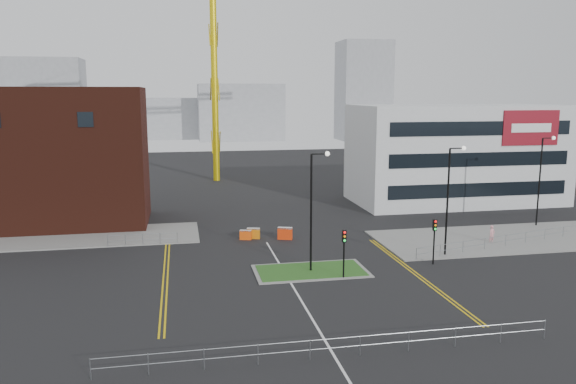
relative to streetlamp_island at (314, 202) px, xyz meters
name	(u,v)px	position (x,y,z in m)	size (l,w,h in m)	color
ground	(309,313)	(-2.22, -8.00, -5.41)	(200.00, 200.00, 0.00)	black
pavement_left	(46,239)	(-22.22, 14.00, -5.35)	(28.00, 8.00, 0.12)	slate
pavement_right	(505,238)	(19.78, 6.00, -5.35)	(24.00, 10.00, 0.12)	slate
island_kerb	(311,271)	(-0.22, 0.00, -5.37)	(8.60, 4.60, 0.08)	slate
grass_island	(311,271)	(-0.22, 0.00, -5.35)	(8.00, 4.00, 0.12)	#21501A
brick_building	(23,160)	(-25.19, 20.00, 1.44)	(24.20, 10.07, 14.24)	#401910
office_block	(455,154)	(23.79, 23.97, 0.59)	(25.00, 12.20, 12.00)	silver
streetlamp_island	(314,202)	(0.00, 0.00, 0.00)	(1.46, 0.36, 9.18)	black
streetlamp_right_near	(450,192)	(12.00, 2.00, 0.00)	(1.46, 0.36, 9.18)	black
streetlamp_right_far	(542,174)	(26.00, 10.00, 0.00)	(1.46, 0.36, 9.18)	black
traffic_light_island	(344,245)	(1.78, -2.02, -2.85)	(0.28, 0.33, 3.65)	black
traffic_light_right	(435,233)	(9.78, -0.02, -2.85)	(0.28, 0.33, 3.65)	black
railing_front	(335,343)	(-2.22, -14.00, -4.63)	(24.05, 0.05, 1.10)	gray
railing_left	(143,238)	(-13.22, 10.00, -4.67)	(6.05, 0.05, 1.10)	gray
railing_right	(506,238)	(18.28, 3.50, -4.63)	(19.05, 5.05, 1.10)	gray
centre_line	(302,302)	(-2.22, -6.00, -5.41)	(0.15, 30.00, 0.01)	silver
yellow_left_a	(164,272)	(-11.22, 2.00, -5.41)	(0.12, 24.00, 0.01)	gold
yellow_left_b	(168,272)	(-10.92, 2.00, -5.41)	(0.12, 24.00, 0.01)	gold
yellow_right_a	(414,274)	(7.28, -2.00, -5.41)	(0.12, 20.00, 0.01)	gold
yellow_right_b	(417,273)	(7.58, -2.00, -5.41)	(0.12, 20.00, 0.01)	gold
skyline_a	(47,103)	(-42.22, 112.00, 5.59)	(18.00, 12.00, 22.00)	gray
skyline_b	(241,112)	(7.78, 122.00, 2.59)	(24.00, 12.00, 16.00)	gray
skyline_c	(363,91)	(42.78, 117.00, 8.59)	(14.00, 12.00, 28.00)	gray
skyline_d	(177,118)	(-10.22, 132.00, 0.59)	(30.00, 12.00, 12.00)	gray
pedestrian	(492,234)	(17.71, 4.79, -4.58)	(0.61, 0.40, 1.68)	pink
barrier_left	(253,233)	(-3.22, 10.61, -4.87)	(1.25, 0.67, 1.00)	orange
barrier_mid	(246,234)	(-3.98, 10.38, -4.92)	(1.13, 0.66, 0.90)	#F8520D
barrier_right	(285,233)	(-0.37, 9.79, -4.80)	(1.42, 0.86, 1.14)	red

